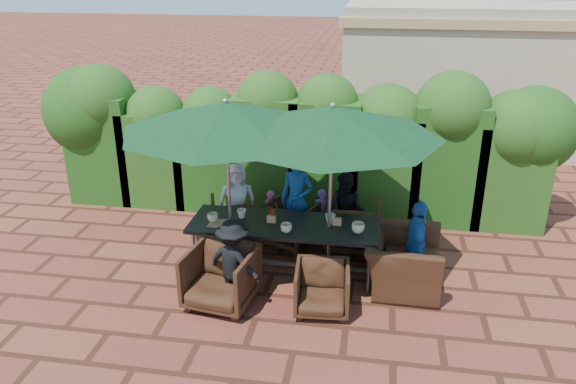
% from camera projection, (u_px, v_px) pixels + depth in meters
% --- Properties ---
extents(ground, '(80.00, 80.00, 0.00)m').
position_uv_depth(ground, '(272.00, 273.00, 7.93)').
color(ground, brown).
rests_on(ground, ground).
extents(dining_table, '(2.59, 0.90, 0.75)m').
position_uv_depth(dining_table, '(284.00, 228.00, 7.73)').
color(dining_table, black).
rests_on(dining_table, ground).
extents(umbrella_left, '(2.81, 2.81, 2.46)m').
position_uv_depth(umbrella_left, '(226.00, 117.00, 7.28)').
color(umbrella_left, gray).
rests_on(umbrella_left, ground).
extents(umbrella_right, '(2.84, 2.84, 2.46)m').
position_uv_depth(umbrella_right, '(332.00, 122.00, 7.06)').
color(umbrella_right, gray).
rests_on(umbrella_right, ground).
extents(chair_far_left, '(0.88, 0.85, 0.74)m').
position_uv_depth(chair_far_left, '(235.00, 216.00, 8.82)').
color(chair_far_left, black).
rests_on(chair_far_left, ground).
extents(chair_far_mid, '(0.92, 0.89, 0.74)m').
position_uv_depth(chair_far_mid, '(290.00, 222.00, 8.64)').
color(chair_far_mid, black).
rests_on(chair_far_mid, ground).
extents(chair_far_right, '(0.82, 0.77, 0.82)m').
position_uv_depth(chair_far_right, '(353.00, 223.00, 8.49)').
color(chair_far_right, black).
rests_on(chair_far_right, ground).
extents(chair_near_left, '(0.92, 0.88, 0.84)m').
position_uv_depth(chair_near_left, '(221.00, 275.00, 7.08)').
color(chair_near_left, black).
rests_on(chair_near_left, ground).
extents(chair_near_right, '(0.71, 0.67, 0.69)m').
position_uv_depth(chair_near_right, '(322.00, 287.00, 6.96)').
color(chair_near_right, black).
rests_on(chair_near_right, ground).
extents(chair_end_right, '(0.77, 1.15, 0.99)m').
position_uv_depth(chair_end_right, '(403.00, 253.00, 7.46)').
color(chair_end_right, black).
rests_on(chair_end_right, ground).
extents(adult_far_left, '(0.67, 0.48, 1.23)m').
position_uv_depth(adult_far_left, '(237.00, 201.00, 8.76)').
color(adult_far_left, silver).
rests_on(adult_far_left, ground).
extents(adult_far_mid, '(0.57, 0.50, 1.41)m').
position_uv_depth(adult_far_mid, '(297.00, 200.00, 8.57)').
color(adult_far_mid, '#1C4F99').
rests_on(adult_far_mid, ground).
extents(adult_far_right, '(0.66, 0.52, 1.21)m').
position_uv_depth(adult_far_right, '(346.00, 212.00, 8.42)').
color(adult_far_right, black).
rests_on(adult_far_right, ground).
extents(adult_near_left, '(0.81, 0.59, 1.16)m').
position_uv_depth(adult_near_left, '(234.00, 263.00, 7.05)').
color(adult_near_left, black).
rests_on(adult_near_left, ground).
extents(adult_end_right, '(0.43, 0.75, 1.22)m').
position_uv_depth(adult_end_right, '(416.00, 245.00, 7.42)').
color(adult_end_right, '#1C4F99').
rests_on(adult_end_right, ground).
extents(child_left, '(0.32, 0.28, 0.77)m').
position_uv_depth(child_left, '(271.00, 214.00, 8.87)').
color(child_left, '#D94C8B').
rests_on(child_left, ground).
extents(child_right, '(0.32, 0.28, 0.83)m').
position_uv_depth(child_right, '(322.00, 215.00, 8.76)').
color(child_right, '#7A4BA4').
rests_on(child_right, ground).
extents(pedestrian_a, '(1.53, 0.85, 1.55)m').
position_uv_depth(pedestrian_a, '(392.00, 141.00, 11.16)').
color(pedestrian_a, green).
rests_on(pedestrian_a, ground).
extents(pedestrian_b, '(1.04, 0.85, 1.87)m').
position_uv_depth(pedestrian_b, '(445.00, 130.00, 11.30)').
color(pedestrian_b, '#D94C8B').
rests_on(pedestrian_b, ground).
extents(pedestrian_c, '(1.33, 1.09, 1.90)m').
position_uv_depth(pedestrian_c, '(469.00, 133.00, 11.03)').
color(pedestrian_c, gray).
rests_on(pedestrian_c, ground).
extents(cup_a, '(0.15, 0.15, 0.12)m').
position_uv_depth(cup_a, '(213.00, 217.00, 7.75)').
color(cup_a, beige).
rests_on(cup_a, dining_table).
extents(cup_b, '(0.13, 0.13, 0.12)m').
position_uv_depth(cup_b, '(242.00, 213.00, 7.86)').
color(cup_b, beige).
rests_on(cup_b, dining_table).
extents(cup_c, '(0.15, 0.15, 0.12)m').
position_uv_depth(cup_c, '(286.00, 228.00, 7.43)').
color(cup_c, beige).
rests_on(cup_c, dining_table).
extents(cup_d, '(0.14, 0.14, 0.13)m').
position_uv_depth(cup_d, '(330.00, 219.00, 7.69)').
color(cup_d, beige).
rests_on(cup_d, dining_table).
extents(cup_e, '(0.17, 0.17, 0.14)m').
position_uv_depth(cup_e, '(358.00, 228.00, 7.42)').
color(cup_e, beige).
rests_on(cup_e, dining_table).
extents(ketchup_bottle, '(0.04, 0.04, 0.17)m').
position_uv_depth(ketchup_bottle, '(271.00, 215.00, 7.77)').
color(ketchup_bottle, '#B20C0A').
rests_on(ketchup_bottle, dining_table).
extents(sauce_bottle, '(0.04, 0.04, 0.17)m').
position_uv_depth(sauce_bottle, '(274.00, 216.00, 7.73)').
color(sauce_bottle, '#4C230C').
rests_on(sauce_bottle, dining_table).
extents(serving_tray, '(0.35, 0.25, 0.02)m').
position_uv_depth(serving_tray, '(222.00, 223.00, 7.68)').
color(serving_tray, '#9C784B').
rests_on(serving_tray, dining_table).
extents(number_block_left, '(0.12, 0.06, 0.10)m').
position_uv_depth(number_block_left, '(272.00, 219.00, 7.72)').
color(number_block_left, tan).
rests_on(number_block_left, dining_table).
extents(number_block_right, '(0.12, 0.06, 0.10)m').
position_uv_depth(number_block_right, '(337.00, 222.00, 7.64)').
color(number_block_right, tan).
rests_on(number_block_right, dining_table).
extents(hedge_wall, '(9.10, 1.60, 2.52)m').
position_uv_depth(hedge_wall, '(294.00, 135.00, 9.54)').
color(hedge_wall, '#17370F').
rests_on(hedge_wall, ground).
extents(building, '(6.20, 3.08, 3.20)m').
position_uv_depth(building, '(474.00, 75.00, 13.17)').
color(building, '#C2B590').
rests_on(building, ground).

